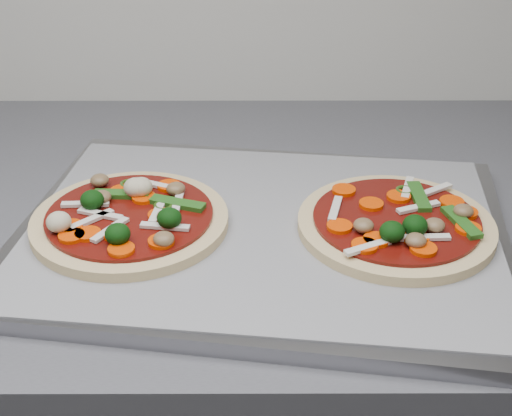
{
  "coord_description": "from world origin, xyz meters",
  "views": [
    {
      "loc": [
        -0.5,
        0.6,
        1.29
      ],
      "look_at": [
        -0.5,
        1.23,
        0.93
      ],
      "focal_mm": 50.0,
      "sensor_mm": 36.0,
      "label": 1
    }
  ],
  "objects": [
    {
      "name": "pizza_right",
      "position": [
        -0.36,
        1.2,
        0.93
      ],
      "size": [
        0.21,
        0.21,
        0.03
      ],
      "rotation": [
        0.0,
        0.0,
        0.06
      ],
      "color": "#E3C185",
      "rests_on": "parchment"
    },
    {
      "name": "pizza_left",
      "position": [
        -0.63,
        1.21,
        0.93
      ],
      "size": [
        0.24,
        0.24,
        0.03
      ],
      "rotation": [
        0.0,
        0.0,
        0.24
      ],
      "color": "#E3C185",
      "rests_on": "parchment"
    },
    {
      "name": "parchment",
      "position": [
        -0.49,
        1.22,
        0.92
      ],
      "size": [
        0.5,
        0.39,
        0.0
      ],
      "primitive_type": "cube",
      "rotation": [
        0.0,
        0.0,
        -0.12
      ],
      "color": "gray",
      "rests_on": "baking_tray"
    },
    {
      "name": "baking_tray",
      "position": [
        -0.49,
        1.22,
        0.91
      ],
      "size": [
        0.54,
        0.43,
        0.02
      ],
      "primitive_type": "cube",
      "rotation": [
        0.0,
        0.0,
        -0.15
      ],
      "color": "gray",
      "rests_on": "countertop"
    }
  ]
}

